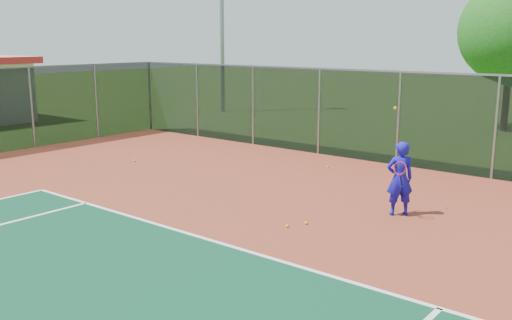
# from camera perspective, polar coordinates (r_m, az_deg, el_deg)

# --- Properties ---
(court_apron) EXTENTS (30.00, 20.00, 0.02)m
(court_apron) POSITION_cam_1_polar(r_m,az_deg,el_deg) (9.32, 3.72, -13.38)
(court_apron) COLOR brown
(court_apron) RESTS_ON ground
(fence_back) EXTENTS (30.00, 0.06, 3.03)m
(fence_back) POSITION_cam_1_polar(r_m,az_deg,el_deg) (17.75, 22.85, 3.12)
(fence_back) COLOR black
(fence_back) RESTS_ON court_apron
(tennis_player) EXTENTS (0.74, 0.78, 2.49)m
(tennis_player) POSITION_cam_1_polar(r_m,az_deg,el_deg) (13.45, 14.18, -1.80)
(tennis_player) COLOR #1612B2
(tennis_player) RESTS_ON court_apron
(practice_ball_0) EXTENTS (0.07, 0.07, 0.07)m
(practice_ball_0) POSITION_cam_1_polar(r_m,az_deg,el_deg) (19.39, -12.03, -0.06)
(practice_ball_0) COLOR #C2DA19
(practice_ball_0) RESTS_ON court_apron
(practice_ball_1) EXTENTS (0.07, 0.07, 0.07)m
(practice_ball_1) POSITION_cam_1_polar(r_m,az_deg,el_deg) (18.18, 7.19, -0.68)
(practice_ball_1) COLOR #C2DA19
(practice_ball_1) RESTS_ON court_apron
(practice_ball_2) EXTENTS (0.07, 0.07, 0.07)m
(practice_ball_2) POSITION_cam_1_polar(r_m,az_deg,el_deg) (12.62, 5.04, -6.29)
(practice_ball_2) COLOR #C2DA19
(practice_ball_2) RESTS_ON court_apron
(practice_ball_4) EXTENTS (0.07, 0.07, 0.07)m
(practice_ball_4) POSITION_cam_1_polar(r_m,az_deg,el_deg) (12.39, 3.14, -6.61)
(practice_ball_4) COLOR #C2DA19
(practice_ball_4) RESTS_ON court_apron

